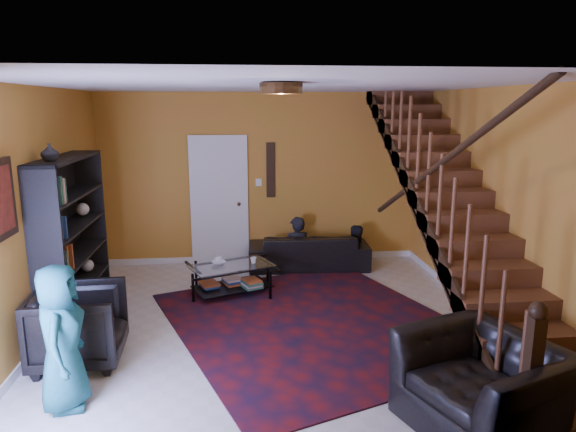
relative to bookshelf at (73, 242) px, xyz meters
name	(u,v)px	position (x,y,z in m)	size (l,w,h in m)	color
floor	(276,329)	(2.40, -0.60, -0.96)	(5.50, 5.50, 0.00)	beige
room	(174,290)	(1.07, 0.73, -0.91)	(5.50, 5.50, 5.50)	#C9732C
staircase	(456,209)	(4.53, -0.60, 0.43)	(0.95, 5.02, 3.18)	brown
bookshelf	(73,242)	(0.00, 0.00, 0.00)	(0.35, 1.80, 2.00)	black
door	(219,203)	(1.70, 2.12, 0.06)	(0.82, 0.05, 2.05)	silver
wall_hanging	(271,170)	(2.55, 2.13, 0.59)	(0.14, 0.03, 0.90)	black
ceiling_fixture	(281,88)	(2.40, -1.40, 1.78)	(0.40, 0.40, 0.10)	#3F2814
rug	(314,323)	(2.88, -0.50, -0.96)	(3.12, 3.56, 0.02)	#4D0D0F
sofa	(309,251)	(3.13, 1.70, -0.68)	(1.93, 0.75, 0.56)	black
armchair_left	(79,326)	(0.35, -1.18, -0.57)	(0.85, 0.87, 0.79)	black
armchair_right	(482,385)	(3.90, -2.67, -0.59)	(1.16, 1.01, 0.75)	black
person_adult_a	(297,255)	(2.94, 1.75, -0.77)	(0.47, 0.31, 1.29)	black
person_adult_b	(354,258)	(3.90, 1.75, -0.85)	(0.55, 0.43, 1.13)	black
person_child	(61,337)	(0.45, -1.99, -0.32)	(0.63, 0.41, 1.30)	#19615C
coffee_table	(232,278)	(1.89, 0.61, -0.73)	(1.25, 1.01, 0.42)	black
cup_a	(219,259)	(1.71, 0.78, -0.50)	(0.12, 0.12, 0.09)	#999999
cup_b	(253,260)	(2.20, 0.68, -0.51)	(0.09, 0.09, 0.08)	#999999
bowl	(219,263)	(1.71, 0.67, -0.52)	(0.20, 0.20, 0.05)	#999999
vase	(50,152)	(0.00, -0.50, 1.13)	(0.18, 0.18, 0.19)	#999999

